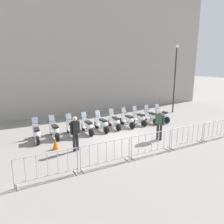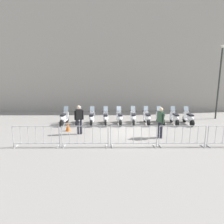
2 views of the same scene
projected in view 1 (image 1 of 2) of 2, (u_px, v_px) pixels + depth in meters
name	position (u px, v px, depth m)	size (l,w,h in m)	color
ground_plane	(123.00, 138.00, 11.93)	(120.00, 120.00, 0.00)	gray
building_facade	(74.00, 40.00, 17.72)	(28.00, 2.40, 12.52)	#9E998E
motorcycle_0	(37.00, 133.00, 11.31)	(0.56, 1.72, 1.24)	black
motorcycle_1	(55.00, 130.00, 11.83)	(0.56, 1.73, 1.24)	black
motorcycle_2	(72.00, 129.00, 12.18)	(0.56, 1.73, 1.24)	black
motorcycle_3	(88.00, 126.00, 12.65)	(0.56, 1.73, 1.24)	black
motorcycle_4	(102.00, 124.00, 13.13)	(0.62, 1.72, 1.24)	black
motorcycle_5	(115.00, 122.00, 13.66)	(0.56, 1.72, 1.24)	black
motorcycle_6	(128.00, 120.00, 14.08)	(0.56, 1.73, 1.24)	black
motorcycle_7	(139.00, 118.00, 14.59)	(0.59, 1.72, 1.24)	black
motorcycle_8	(151.00, 117.00, 14.98)	(0.56, 1.73, 1.24)	black
motorcycle_9	(162.00, 115.00, 15.39)	(0.58, 1.73, 1.24)	black
barrier_segment_0	(48.00, 167.00, 7.41)	(2.28, 0.60, 1.07)	#B2B5B7
barrier_segment_1	(106.00, 154.00, 8.51)	(2.28, 0.60, 1.07)	#B2B5B7
barrier_segment_2	(152.00, 144.00, 9.60)	(2.28, 0.60, 1.07)	#B2B5B7
barrier_segment_3	(188.00, 136.00, 10.69)	(2.28, 0.60, 1.07)	#B2B5B7
barrier_segment_4	(217.00, 129.00, 11.78)	(2.28, 0.60, 1.07)	#B2B5B7
street_lamp	(175.00, 73.00, 17.73)	(0.36, 0.36, 5.74)	#2D332D
officer_near_row_end	(75.00, 132.00, 9.92)	(0.52, 0.34, 1.73)	#23232D
officer_mid_plaza	(160.00, 123.00, 11.44)	(0.37, 0.49, 1.73)	#23232D
traffic_cone	(55.00, 144.00, 10.27)	(0.32, 0.32, 0.55)	orange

